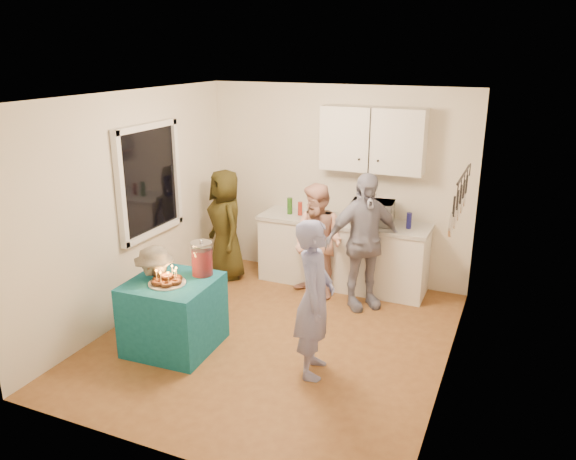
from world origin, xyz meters
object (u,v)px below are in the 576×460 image
at_px(woman_back_left, 226,224).
at_px(woman_back_center, 318,242).
at_px(child_near_left, 157,297).
at_px(punch_jar, 202,260).
at_px(woman_back_right, 363,242).
at_px(party_table, 174,314).
at_px(counter, 342,255).
at_px(man_birthday, 315,299).
at_px(microwave, 372,212).

height_order(woman_back_left, woman_back_center, woman_back_left).
relative_size(woman_back_left, child_near_left, 1.36).
relative_size(punch_jar, woman_back_center, 0.23).
relative_size(woman_back_left, woman_back_right, 0.90).
bearing_deg(woman_back_center, child_near_left, -104.62).
bearing_deg(party_table, child_near_left, -169.18).
xyz_separation_m(woman_back_left, woman_back_right, (1.97, -0.18, 0.08)).
bearing_deg(child_near_left, woman_back_left, 167.44).
bearing_deg(counter, woman_back_center, -111.02).
bearing_deg(woman_back_right, woman_back_left, 132.91).
distance_m(punch_jar, child_near_left, 0.61).
xyz_separation_m(party_table, man_birthday, (1.52, 0.13, 0.40)).
height_order(punch_jar, woman_back_right, woman_back_right).
bearing_deg(counter, punch_jar, -114.15).
xyz_separation_m(microwave, woman_back_center, (-0.56, -0.46, -0.32)).
bearing_deg(woman_back_center, microwave, 55.92).
bearing_deg(counter, man_birthday, -79.05).
bearing_deg(party_table, microwave, 56.77).
bearing_deg(microwave, counter, 173.01).
bearing_deg(party_table, punch_jar, 52.04).
bearing_deg(child_near_left, party_table, 80.38).
distance_m(woman_back_center, child_near_left, 2.16).
distance_m(punch_jar, woman_back_right, 1.98).
bearing_deg(counter, woman_back_right, -51.51).
bearing_deg(punch_jar, party_table, -127.96).
xyz_separation_m(microwave, child_near_left, (-1.66, -2.30, -0.50)).
distance_m(man_birthday, woman_back_right, 1.61).
bearing_deg(woman_back_center, woman_back_right, 10.06).
relative_size(punch_jar, man_birthday, 0.22).
xyz_separation_m(man_birthday, child_near_left, (-1.70, -0.17, -0.22)).
height_order(counter, woman_back_right, woman_back_right).
relative_size(counter, woman_back_center, 1.50).
relative_size(microwave, child_near_left, 0.47).
height_order(counter, microwave, microwave).
bearing_deg(man_birthday, woman_back_center, 6.52).
bearing_deg(woman_back_center, woman_back_left, -168.23).
height_order(counter, child_near_left, child_near_left).
distance_m(woman_back_right, child_near_left, 2.48).
bearing_deg(punch_jar, counter, 65.85).
bearing_deg(party_table, counter, 64.01).
xyz_separation_m(counter, man_birthday, (0.41, -2.14, 0.35)).
bearing_deg(woman_back_left, counter, 52.73).
xyz_separation_m(party_table, child_near_left, (-0.18, -0.03, 0.18)).
xyz_separation_m(punch_jar, child_near_left, (-0.38, -0.30, -0.37)).
height_order(punch_jar, woman_back_center, woman_back_center).
relative_size(woman_back_center, woman_back_right, 0.87).
height_order(microwave, child_near_left, microwave).
bearing_deg(man_birthday, microwave, -12.03).
height_order(party_table, woman_back_center, woman_back_center).
distance_m(woman_back_center, woman_back_right, 0.61).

